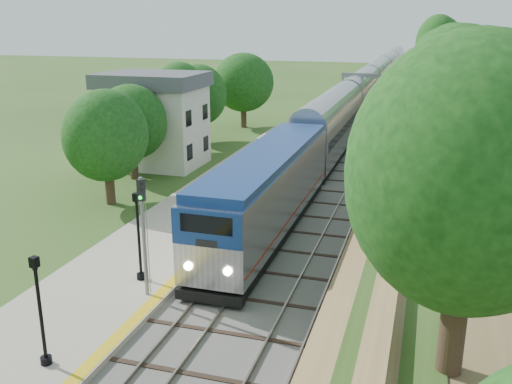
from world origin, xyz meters
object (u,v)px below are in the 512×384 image
(signal_farside, at_px, (387,149))
(lamppost_far, at_px, (139,242))
(signal_gantry, at_px, (376,85))
(signal_platform, at_px, (143,224))
(train, at_px, (369,90))
(station_building, at_px, (154,119))
(lamppost_mid, at_px, (41,318))

(signal_farside, bearing_deg, lamppost_far, -123.69)
(signal_gantry, bearing_deg, signal_platform, -96.35)
(train, bearing_deg, station_building, -108.90)
(station_building, distance_m, signal_platform, 25.80)
(train, distance_m, lamppost_far, 62.95)
(station_building, xyz_separation_m, signal_farside, (20.20, -6.78, 0.10))
(signal_gantry, relative_size, signal_farside, 1.26)
(signal_platform, bearing_deg, lamppost_far, 126.91)
(signal_platform, bearing_deg, signal_farside, 61.13)
(station_building, bearing_deg, signal_farside, -18.55)
(signal_gantry, xyz_separation_m, lamppost_mid, (-6.34, -54.25, -2.57))
(train, xyz_separation_m, lamppost_far, (-3.91, -62.83, -0.12))
(lamppost_mid, distance_m, signal_farside, 24.71)
(station_building, distance_m, signal_farside, 21.30)
(station_building, distance_m, train, 43.25)
(station_building, relative_size, signal_platform, 1.56)
(lamppost_far, bearing_deg, signal_gantry, 82.26)
(lamppost_far, bearing_deg, signal_farside, 56.31)
(signal_gantry, distance_m, lamppost_mid, 54.68)
(signal_platform, bearing_deg, signal_gantry, 83.65)
(signal_gantry, bearing_deg, lamppost_far, -97.74)
(station_building, distance_m, lamppost_far, 24.22)
(signal_platform, relative_size, signal_farside, 0.83)
(train, distance_m, signal_farside, 48.10)
(station_building, bearing_deg, train, 71.10)
(lamppost_mid, bearing_deg, train, 86.85)
(train, xyz_separation_m, lamppost_mid, (-3.87, -70.15, -0.18))
(train, xyz_separation_m, signal_platform, (-2.90, -64.18, 1.33))
(signal_platform, bearing_deg, lamppost_mid, -99.19)
(lamppost_far, distance_m, signal_farside, 18.32)
(station_building, relative_size, train, 0.07)
(signal_platform, bearing_deg, train, 87.41)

